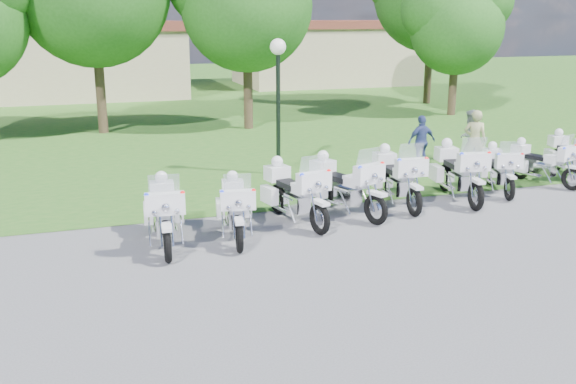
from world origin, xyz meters
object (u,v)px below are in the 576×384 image
object	(u,v)px
motorcycle_0	(164,212)
bystander_c	(421,142)
motorcycle_1	(235,207)
motorcycle_6	(499,168)
lamp_post	(278,72)
motorcycle_5	(458,171)
motorcycle_3	(344,184)
motorcycle_8	(571,154)
motorcycle_4	(396,176)
motorcycle_2	(294,192)
motorcycle_7	(542,162)
bystander_b	(469,136)
bystander_a	(475,140)

from	to	relation	value
motorcycle_0	bystander_c	size ratio (longest dim) A/B	1.53
motorcycle_1	motorcycle_6	size ratio (longest dim) A/B	1.07
motorcycle_6	lamp_post	xyz separation A→B (m)	(-4.81, 3.48, 2.27)
motorcycle_5	bystander_c	distance (m)	3.37
motorcycle_3	motorcycle_6	world-z (taller)	motorcycle_3
motorcycle_6	motorcycle_8	world-z (taller)	motorcycle_8
motorcycle_4	bystander_c	world-z (taller)	motorcycle_4
motorcycle_0	motorcycle_3	world-z (taller)	motorcycle_3
motorcycle_8	motorcycle_2	bearing A→B (deg)	20.07
motorcycle_2	motorcycle_5	distance (m)	4.42
motorcycle_3	motorcycle_5	size ratio (longest dim) A/B	0.95
motorcycle_5	motorcycle_7	world-z (taller)	motorcycle_5
motorcycle_1	motorcycle_8	xyz separation A→B (m)	(10.13, 2.15, 0.01)
motorcycle_4	motorcycle_2	bearing A→B (deg)	14.61
motorcycle_3	motorcycle_5	distance (m)	3.14
lamp_post	motorcycle_4	bearing A→B (deg)	-64.59
motorcycle_3	bystander_c	bearing A→B (deg)	-156.99
motorcycle_1	motorcycle_7	distance (m)	8.94
motorcycle_4	lamp_post	size ratio (longest dim) A/B	0.64
bystander_b	motorcycle_5	bearing A→B (deg)	11.73
motorcycle_3	motorcycle_4	xyz separation A→B (m)	(1.47, 0.33, -0.00)
bystander_c	motorcycle_2	bearing A→B (deg)	31.30
motorcycle_0	bystander_c	bearing A→B (deg)	-146.67
motorcycle_3	bystander_a	bearing A→B (deg)	-170.89
bystander_b	motorcycle_7	bearing A→B (deg)	54.21
motorcycle_3	motorcycle_2	bearing A→B (deg)	-9.24
motorcycle_7	motorcycle_6	bearing A→B (deg)	-9.33
bystander_b	motorcycle_2	bearing A→B (deg)	-11.59
lamp_post	bystander_c	size ratio (longest dim) A/B	2.43
motorcycle_4	motorcycle_7	xyz separation A→B (m)	(4.60, 0.56, -0.08)
motorcycle_6	motorcycle_7	world-z (taller)	motorcycle_6
motorcycle_3	motorcycle_6	xyz separation A→B (m)	(4.51, 0.58, -0.09)
bystander_b	motorcycle_3	bearing A→B (deg)	-7.92
motorcycle_3	motorcycle_0	bearing A→B (deg)	-7.95
motorcycle_7	bystander_b	xyz separation A→B (m)	(-0.30, 2.96, 0.20)
motorcycle_0	motorcycle_5	xyz separation A→B (m)	(7.26, 1.10, 0.03)
motorcycle_1	motorcycle_8	size ratio (longest dim) A/B	0.99
bystander_b	bystander_c	bearing A→B (deg)	-32.75
motorcycle_7	motorcycle_5	bearing A→B (deg)	-9.13
motorcycle_2	motorcycle_7	distance (m)	7.42
motorcycle_1	bystander_a	bearing A→B (deg)	-146.56
bystander_a	motorcycle_8	bearing A→B (deg)	-178.83
motorcycle_4	lamp_post	distance (m)	4.68
motorcycle_3	motorcycle_7	bearing A→B (deg)	169.28
motorcycle_6	lamp_post	distance (m)	6.36
motorcycle_8	bystander_a	bearing A→B (deg)	-24.05
motorcycle_3	bystander_a	world-z (taller)	bystander_a
motorcycle_2	bystander_b	bearing A→B (deg)	-162.50
motorcycle_1	motorcycle_2	world-z (taller)	motorcycle_2
motorcycle_5	bystander_b	xyz separation A→B (m)	(2.64, 3.55, 0.10)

